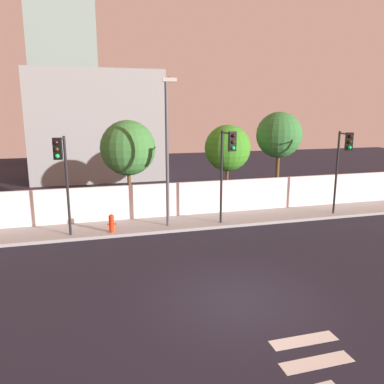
# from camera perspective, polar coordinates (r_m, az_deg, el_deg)

# --- Properties ---
(ground_plane) EXTENTS (80.00, 80.00, 0.00)m
(ground_plane) POSITION_cam_1_polar(r_m,az_deg,el_deg) (12.34, 6.97, -15.85)
(ground_plane) COLOR black
(sidewalk) EXTENTS (36.00, 2.40, 0.15)m
(sidewalk) POSITION_cam_1_polar(r_m,az_deg,el_deg) (19.57, -2.19, -4.74)
(sidewalk) COLOR #989898
(sidewalk) RESTS_ON ground
(perimeter_wall) EXTENTS (36.00, 0.18, 1.80)m
(perimeter_wall) POSITION_cam_1_polar(r_m,az_deg,el_deg) (20.53, -3.04, -1.11)
(perimeter_wall) COLOR silver
(perimeter_wall) RESTS_ON sidewalk
(traffic_light_left) EXTENTS (0.46, 1.32, 4.52)m
(traffic_light_left) POSITION_cam_1_polar(r_m,az_deg,el_deg) (17.18, -18.93, 3.78)
(traffic_light_left) COLOR black
(traffic_light_left) RESTS_ON sidewalk
(traffic_light_center) EXTENTS (0.52, 1.43, 4.52)m
(traffic_light_center) POSITION_cam_1_polar(r_m,az_deg,el_deg) (21.39, 21.76, 5.14)
(traffic_light_center) COLOR black
(traffic_light_center) RESTS_ON sidewalk
(traffic_light_right) EXTENTS (0.35, 1.45, 4.67)m
(traffic_light_right) POSITION_cam_1_polar(r_m,az_deg,el_deg) (18.24, 5.30, 5.17)
(traffic_light_right) COLOR black
(traffic_light_right) RESTS_ON sidewalk
(street_lamp_curbside) EXTENTS (0.62, 1.84, 7.02)m
(street_lamp_curbside) POSITION_cam_1_polar(r_m,az_deg,el_deg) (17.98, -3.72, 7.37)
(street_lamp_curbside) COLOR #4C4C51
(street_lamp_curbside) RESTS_ON sidewalk
(fire_hydrant) EXTENTS (0.44, 0.26, 0.87)m
(fire_hydrant) POSITION_cam_1_polar(r_m,az_deg,el_deg) (18.23, -12.00, -4.52)
(fire_hydrant) COLOR red
(fire_hydrant) RESTS_ON sidewalk
(roadside_tree_midleft) EXTENTS (2.98, 2.98, 5.26)m
(roadside_tree_midleft) POSITION_cam_1_polar(r_m,az_deg,el_deg) (20.92, -9.59, 6.52)
(roadside_tree_midleft) COLOR brown
(roadside_tree_midleft) RESTS_ON ground
(roadside_tree_midright) EXTENTS (2.68, 2.68, 4.95)m
(roadside_tree_midright) POSITION_cam_1_polar(r_m,az_deg,el_deg) (22.27, 5.37, 6.57)
(roadside_tree_midright) COLOR brown
(roadside_tree_midright) RESTS_ON ground
(roadside_tree_rightmost) EXTENTS (2.73, 2.73, 5.68)m
(roadside_tree_rightmost) POSITION_cam_1_polar(r_m,az_deg,el_deg) (23.57, 12.94, 8.30)
(roadside_tree_rightmost) COLOR brown
(roadside_tree_rightmost) RESTS_ON ground
(low_building_distant) EXTENTS (10.67, 6.00, 8.90)m
(low_building_distant) POSITION_cam_1_polar(r_m,az_deg,el_deg) (33.55, -14.01, 9.62)
(low_building_distant) COLOR gray
(low_building_distant) RESTS_ON ground
(tower_on_skyline) EXTENTS (6.98, 5.00, 26.33)m
(tower_on_skyline) POSITION_cam_1_polar(r_m,az_deg,el_deg) (46.14, -18.85, 20.85)
(tower_on_skyline) COLOR gray
(tower_on_skyline) RESTS_ON ground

